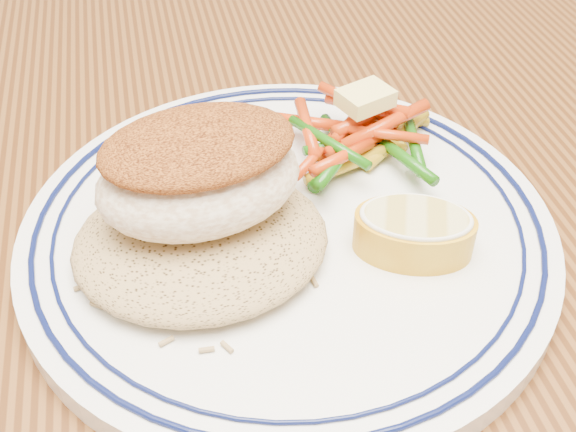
# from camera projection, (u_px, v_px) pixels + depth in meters

# --- Properties ---
(dining_table) EXTENTS (1.50, 0.90, 0.75)m
(dining_table) POSITION_uv_depth(u_px,v_px,m) (252.00, 332.00, 0.47)
(dining_table) COLOR #46240E
(dining_table) RESTS_ON ground
(plate) EXTENTS (0.28, 0.28, 0.02)m
(plate) POSITION_uv_depth(u_px,v_px,m) (288.00, 231.00, 0.38)
(plate) COLOR white
(plate) RESTS_ON dining_table
(rice_pilaf) EXTENTS (0.13, 0.11, 0.02)m
(rice_pilaf) POSITION_uv_depth(u_px,v_px,m) (201.00, 236.00, 0.35)
(rice_pilaf) COLOR #A38351
(rice_pilaf) RESTS_ON plate
(fish_fillet) EXTENTS (0.11, 0.08, 0.05)m
(fish_fillet) POSITION_uv_depth(u_px,v_px,m) (199.00, 172.00, 0.34)
(fish_fillet) COLOR white
(fish_fillet) RESTS_ON rice_pilaf
(vegetable_pile) EXTENTS (0.10, 0.10, 0.03)m
(vegetable_pile) POSITION_uv_depth(u_px,v_px,m) (359.00, 135.00, 0.42)
(vegetable_pile) COLOR #BF3109
(vegetable_pile) RESTS_ON plate
(butter_pat) EXTENTS (0.03, 0.03, 0.01)m
(butter_pat) POSITION_uv_depth(u_px,v_px,m) (365.00, 98.00, 0.41)
(butter_pat) COLOR #FFE87C
(butter_pat) RESTS_ON vegetable_pile
(lemon_wedge) EXTENTS (0.07, 0.07, 0.02)m
(lemon_wedge) POSITION_uv_depth(u_px,v_px,m) (414.00, 231.00, 0.36)
(lemon_wedge) COLOR gold
(lemon_wedge) RESTS_ON plate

